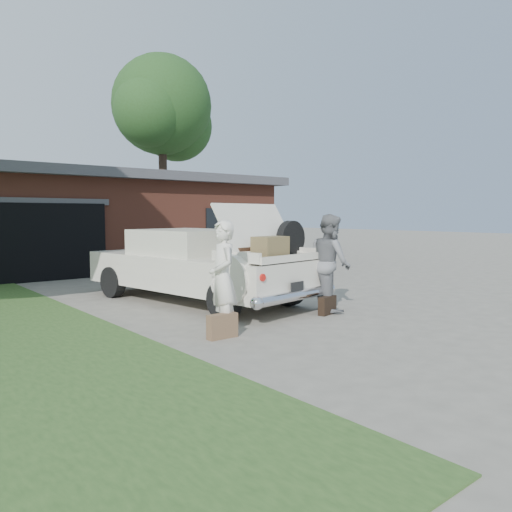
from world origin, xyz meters
TOP-DOWN VIEW (x-y plane):
  - ground at (0.00, 0.00)m, footprint 90.00×90.00m
  - house at (0.98, 11.47)m, footprint 12.80×7.80m
  - tree_right at (7.38, 17.34)m, footprint 6.02×5.23m
  - sedan at (-0.12, 2.41)m, footprint 2.88×5.71m
  - woman_left at (-1.45, -0.35)m, footprint 0.60×0.75m
  - woman_right at (1.31, -0.09)m, footprint 1.03×1.13m
  - suitcase_left at (-1.60, -0.54)m, footprint 0.49×0.17m
  - suitcase_right at (0.99, -0.31)m, footprint 0.47×0.23m

SIDE VIEW (x-z plane):
  - ground at x=0.00m, z-range 0.00..0.00m
  - suitcase_right at x=0.99m, z-range 0.00..0.34m
  - suitcase_left at x=-1.60m, z-range 0.00..0.38m
  - sedan at x=-0.12m, z-range -0.24..1.85m
  - woman_left at x=-1.45m, z-range 0.00..1.79m
  - woman_right at x=1.31m, z-range 0.00..1.89m
  - house at x=0.98m, z-range 0.02..3.32m
  - tree_right at x=7.38m, z-range 2.18..12.46m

